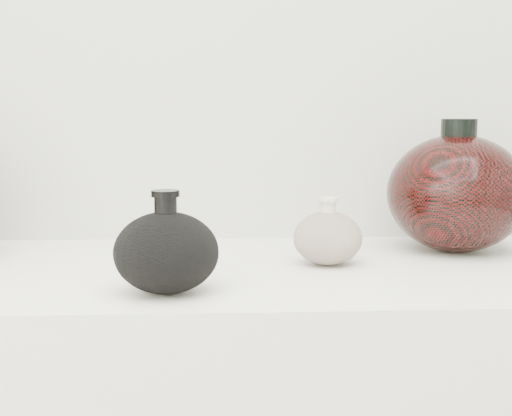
{
  "coord_description": "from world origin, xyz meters",
  "views": [
    {
      "loc": [
        -0.01,
        -0.09,
        1.12
      ],
      "look_at": [
        0.05,
        0.92,
        0.99
      ],
      "focal_mm": 50.0,
      "sensor_mm": 36.0,
      "label": 1
    }
  ],
  "objects": [
    {
      "name": "black_gourd_vase",
      "position": [
        -0.07,
        0.8,
        0.95
      ],
      "size": [
        0.14,
        0.14,
        0.13
      ],
      "color": "black",
      "rests_on": "display_counter"
    },
    {
      "name": "right_round_pot",
      "position": [
        0.38,
        1.05,
        1.0
      ],
      "size": [
        0.26,
        0.26,
        0.22
      ],
      "color": "black",
      "rests_on": "display_counter"
    },
    {
      "name": "cream_gourd_vase",
      "position": [
        0.16,
        0.96,
        0.94
      ],
      "size": [
        0.14,
        0.14,
        0.1
      ],
      "color": "beige",
      "rests_on": "display_counter"
    }
  ]
}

